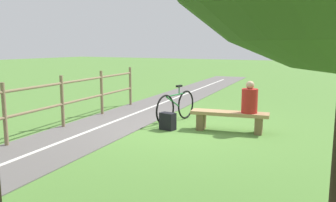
% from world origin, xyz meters
% --- Properties ---
extents(ground_plane, '(80.00, 80.00, 0.00)m').
position_xyz_m(ground_plane, '(0.00, 0.00, 0.00)').
color(ground_plane, '#548438').
extents(bench, '(1.80, 0.71, 0.46)m').
position_xyz_m(bench, '(-1.13, -0.33, 0.32)').
color(bench, '#A88456').
rests_on(bench, ground_plane).
extents(person_seated, '(0.41, 0.41, 0.72)m').
position_xyz_m(person_seated, '(-1.56, -0.41, 0.76)').
color(person_seated, '#B2231E').
rests_on(person_seated, bench).
extents(bicycle, '(0.21, 1.73, 0.94)m').
position_xyz_m(bicycle, '(0.40, -0.64, 0.40)').
color(bicycle, black).
rests_on(bicycle, ground_plane).
extents(backpack, '(0.38, 0.29, 0.40)m').
position_xyz_m(backpack, '(0.17, 0.21, 0.20)').
color(backpack, black).
rests_on(backpack, ground_plane).
extents(fence_roadside, '(1.06, 8.52, 1.25)m').
position_xyz_m(fence_roadside, '(2.40, 2.06, 0.73)').
color(fence_roadside, '#847051').
rests_on(fence_roadside, ground_plane).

